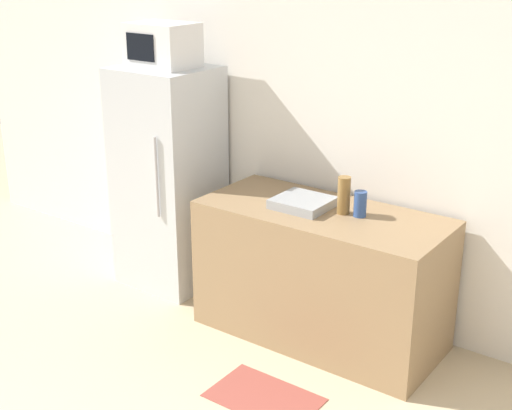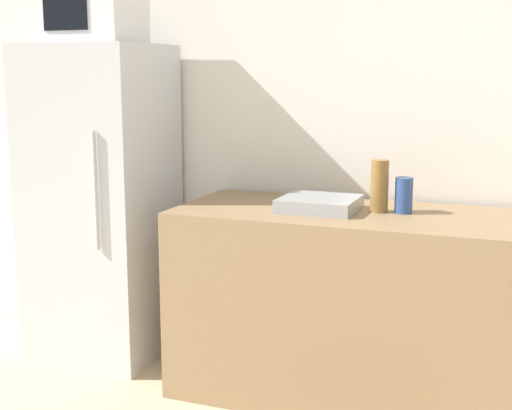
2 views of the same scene
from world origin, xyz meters
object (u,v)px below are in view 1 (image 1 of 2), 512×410
(bottle_tall, at_px, (344,195))
(refrigerator, at_px, (169,178))
(microwave, at_px, (163,45))
(bottle_short, at_px, (360,204))

(bottle_tall, bearing_deg, refrigerator, 179.08)
(microwave, xyz_separation_m, bottle_short, (1.61, -0.01, -0.84))
(refrigerator, relative_size, bottle_tall, 6.95)
(microwave, distance_m, bottle_short, 1.82)
(microwave, bearing_deg, refrigerator, 71.64)
(microwave, relative_size, bottle_short, 2.83)
(microwave, height_order, bottle_short, microwave)
(refrigerator, xyz_separation_m, bottle_short, (1.61, -0.01, 0.14))
(refrigerator, relative_size, bottle_short, 10.25)
(microwave, bearing_deg, bottle_tall, -0.88)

